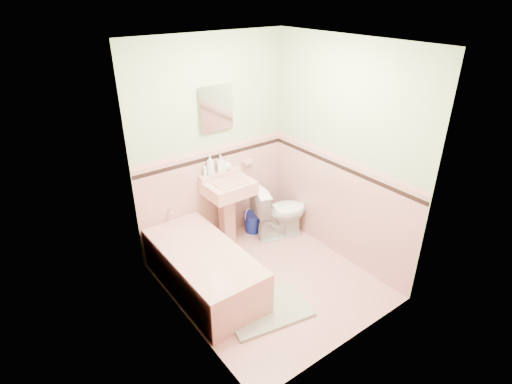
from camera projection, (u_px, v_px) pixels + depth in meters
floor at (269, 280)px, 4.51m from camera, size 2.20×2.20×0.00m
ceiling at (274, 42)px, 3.37m from camera, size 2.20×2.20×0.00m
wall_back at (212, 146)px, 4.73m from camera, size 2.50×0.00×2.50m
wall_front at (360, 227)px, 3.15m from camera, size 2.50×0.00×2.50m
wall_left at (178, 209)px, 3.41m from camera, size 0.00×2.50×2.50m
wall_right at (342, 155)px, 4.47m from camera, size 0.00×2.50×2.50m
wainscot_back at (216, 196)px, 5.01m from camera, size 2.00×0.00×2.00m
wainscot_front at (350, 291)px, 3.46m from camera, size 2.00×0.00×2.00m
wainscot_left at (186, 270)px, 3.71m from camera, size 0.00×2.20×2.20m
wainscot_right at (336, 207)px, 4.76m from camera, size 0.00×2.20×2.20m
accent_back at (214, 157)px, 4.77m from camera, size 2.00×0.00×2.00m
accent_front at (356, 240)px, 3.23m from camera, size 2.00×0.00×2.00m
accent_left at (181, 221)px, 3.48m from camera, size 0.00×2.20×2.20m
accent_right at (340, 167)px, 4.52m from camera, size 0.00×2.20×2.20m
cap_back at (213, 149)px, 4.73m from camera, size 2.00×0.00×2.00m
cap_front at (357, 229)px, 3.18m from camera, size 2.00×0.00×2.00m
cap_left at (180, 211)px, 3.43m from camera, size 0.00×2.20×2.20m
cap_right at (341, 158)px, 4.48m from camera, size 0.00×2.20×2.20m
bathtub at (204, 270)px, 4.31m from camera, size 0.70×1.50×0.45m
tub_faucet at (170, 210)px, 4.64m from camera, size 0.04×0.12×0.04m
sink at (229, 214)px, 4.95m from camera, size 0.55×0.48×0.87m
sink_faucet at (222, 172)px, 4.82m from camera, size 0.02×0.02×0.10m
medicine_cabinet at (216, 108)px, 4.53m from camera, size 0.37×0.04×0.47m
soap_dish at (248, 162)px, 5.08m from camera, size 0.13×0.08×0.04m
soap_bottle_left at (210, 165)px, 4.73m from camera, size 0.12×0.12×0.25m
soap_bottle_mid at (221, 164)px, 4.82m from camera, size 0.11×0.12×0.21m
soap_bottle_right at (227, 164)px, 4.88m from camera, size 0.13×0.13×0.14m
tube at (205, 171)px, 4.72m from camera, size 0.04×0.04×0.12m
toilet at (280, 212)px, 5.17m from camera, size 0.77×0.57×0.70m
bucket at (253, 222)px, 5.36m from camera, size 0.31×0.31×0.26m
bath_mat at (267, 310)px, 4.08m from camera, size 0.91×0.69×0.03m
shoe at (254, 307)px, 4.05m from camera, size 0.15×0.10×0.05m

